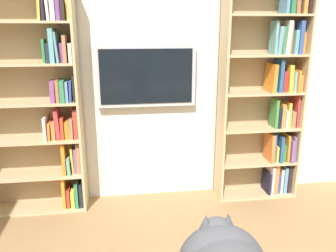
# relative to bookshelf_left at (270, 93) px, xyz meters

# --- Properties ---
(wall_back) EXTENTS (4.52, 0.06, 2.70)m
(wall_back) POSITION_rel_bookshelf_left_xyz_m (1.19, -0.17, 0.28)
(wall_back) COLOR silver
(wall_back) RESTS_ON ground
(bookshelf_left) EXTENTS (0.80, 0.28, 2.16)m
(bookshelf_left) POSITION_rel_bookshelf_left_xyz_m (0.00, 0.00, 0.00)
(bookshelf_left) COLOR tan
(bookshelf_left) RESTS_ON ground
(bookshelf_right) EXTENTS (0.93, 0.28, 2.08)m
(bookshelf_right) POSITION_rel_bookshelf_left_xyz_m (2.17, -0.01, -0.04)
(bookshelf_right) COLOR tan
(bookshelf_right) RESTS_ON ground
(wall_mounted_tv) EXTENTS (0.93, 0.07, 0.58)m
(wall_mounted_tv) POSITION_rel_bookshelf_left_xyz_m (1.20, -0.09, 0.17)
(wall_mounted_tv) COLOR #B7B7BC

